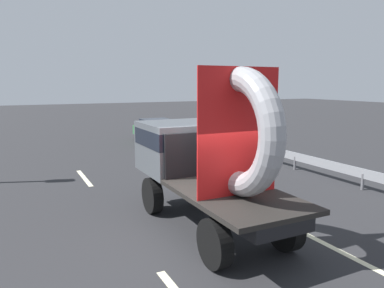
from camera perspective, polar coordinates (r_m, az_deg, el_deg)
ground_plane at (r=8.58m, az=2.45°, el=-14.43°), size 120.00×120.00×0.00m
flatbed_truck at (r=8.99m, az=1.41°, el=-1.61°), size 2.02×5.38×3.80m
distant_sedan at (r=21.85m, az=-5.29°, el=2.16°), size 1.81×4.23×1.38m
guardrail at (r=16.64m, az=12.07°, el=-1.01°), size 0.10×12.88×0.71m
lane_dash_left_far at (r=14.24m, az=-16.44°, el=-5.08°), size 0.16×2.58×0.01m
lane_dash_right_near at (r=8.42m, az=23.17°, el=-15.67°), size 0.16×2.97×0.01m
lane_dash_right_far at (r=15.37m, az=-2.88°, el=-3.66°), size 0.16×2.24×0.01m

